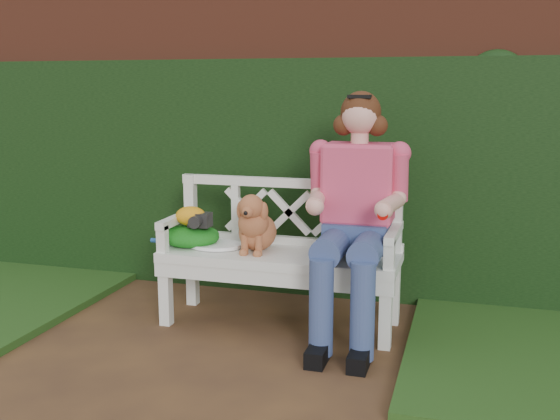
# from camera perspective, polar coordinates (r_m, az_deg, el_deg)

# --- Properties ---
(ground) EXTENTS (60.00, 60.00, 0.00)m
(ground) POSITION_cam_1_polar(r_m,az_deg,el_deg) (3.54, -8.99, -14.66)
(ground) COLOR #3A261A
(brick_wall) EXTENTS (10.00, 0.30, 2.20)m
(brick_wall) POSITION_cam_1_polar(r_m,az_deg,el_deg) (5.00, 0.00, 6.04)
(brick_wall) COLOR brown
(brick_wall) RESTS_ON ground
(ivy_hedge) EXTENTS (10.00, 0.18, 1.70)m
(ivy_hedge) POSITION_cam_1_polar(r_m,az_deg,el_deg) (4.81, -0.74, 2.86)
(ivy_hedge) COLOR #193312
(ivy_hedge) RESTS_ON ground
(garden_bench) EXTENTS (1.60, 0.65, 0.48)m
(garden_bench) POSITION_cam_1_polar(r_m,az_deg,el_deg) (4.21, -0.00, -6.84)
(garden_bench) COLOR white
(garden_bench) RESTS_ON ground
(seated_woman) EXTENTS (0.88, 1.01, 1.50)m
(seated_woman) POSITION_cam_1_polar(r_m,az_deg,el_deg) (3.95, 6.68, -0.44)
(seated_woman) COLOR #E33C3C
(seated_woman) RESTS_ON ground
(dog) EXTENTS (0.31, 0.38, 0.38)m
(dog) POSITION_cam_1_polar(r_m,az_deg,el_deg) (4.12, -2.09, -1.01)
(dog) COLOR #B77D25
(dog) RESTS_ON garden_bench
(tennis_racket) EXTENTS (0.72, 0.53, 0.03)m
(tennis_racket) POSITION_cam_1_polar(r_m,az_deg,el_deg) (4.29, -6.05, -3.01)
(tennis_racket) COLOR silver
(tennis_racket) RESTS_ON garden_bench
(green_bag) EXTENTS (0.49, 0.45, 0.14)m
(green_bag) POSITION_cam_1_polar(r_m,az_deg,el_deg) (4.32, -7.88, -2.24)
(green_bag) COLOR #398B2C
(green_bag) RESTS_ON garden_bench
(camera_item) EXTENTS (0.14, 0.10, 0.09)m
(camera_item) POSITION_cam_1_polar(r_m,az_deg,el_deg) (4.26, -6.97, -0.85)
(camera_item) COLOR black
(camera_item) RESTS_ON green_bag
(baseball_glove) EXTENTS (0.25, 0.22, 0.13)m
(baseball_glove) POSITION_cam_1_polar(r_m,az_deg,el_deg) (4.28, -7.77, -0.54)
(baseball_glove) COLOR orange
(baseball_glove) RESTS_ON green_bag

